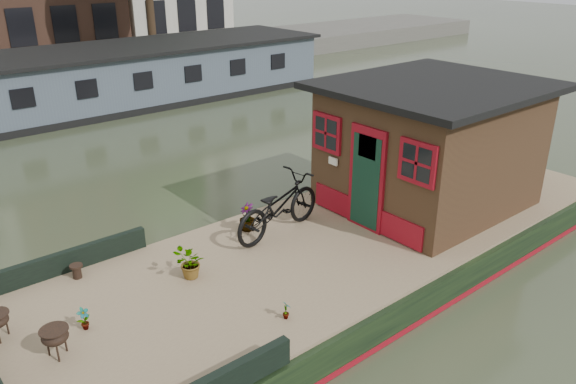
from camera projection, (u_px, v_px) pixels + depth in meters
ground at (346, 265)px, 10.29m from camera, size 120.00×120.00×0.00m
houseboat_hull at (291, 277)px, 9.40m from camera, size 14.01×4.02×0.60m
houseboat_deck at (348, 235)px, 10.04m from camera, size 11.80×3.80×0.05m
bow_bulwark at (61, 341)px, 6.99m from camera, size 3.00×4.00×0.35m
cabin at (430, 144)px, 10.84m from camera, size 4.00×3.50×2.42m
bicycle at (278, 206)px, 9.87m from camera, size 2.10×1.01×1.06m
potted_plant_a at (84, 319)px, 7.42m from camera, size 0.20×0.16×0.33m
potted_plant_c at (190, 264)px, 8.57m from camera, size 0.59×0.57×0.51m
potted_plant_d at (247, 217)px, 10.08m from camera, size 0.32×0.32×0.52m
potted_plant_e at (286, 310)px, 7.65m from camera, size 0.14×0.17×0.29m
brazier_front at (56, 343)px, 6.91m from camera, size 0.49×0.49×0.40m
bollard_port at (77, 271)px, 8.63m from camera, size 0.20×0.20×0.23m
far_houseboat at (66, 86)px, 19.83m from camera, size 20.40×4.40×2.11m
quay at (15, 73)px, 24.63m from camera, size 60.00×6.00×0.90m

